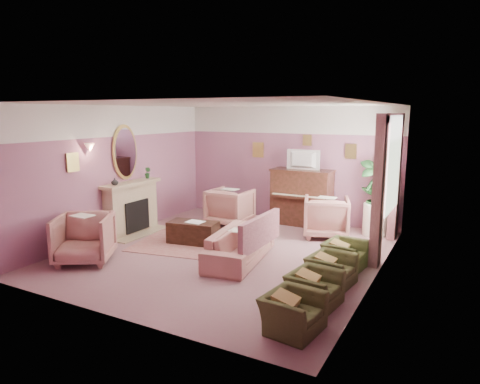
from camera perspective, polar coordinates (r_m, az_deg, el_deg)
The scene contains 48 objects.
floor at distance 8.31m, azimuth -1.62°, elevation -8.05°, with size 5.50×6.00×0.01m, color #8D636B.
ceiling at distance 7.88m, azimuth -1.72°, elevation 11.63°, with size 5.50×6.00×0.01m, color beige.
wall_back at distance 10.66m, azimuth 6.40°, elevation 3.74°, with size 5.50×0.02×2.80m, color #774B70.
wall_front at distance 5.63m, azimuth -17.07°, elevation -2.77°, with size 5.50×0.02×2.80m, color #774B70.
wall_left at distance 9.63m, azimuth -16.02°, elevation 2.67°, with size 0.02×6.00×2.80m, color #774B70.
wall_right at distance 7.04m, azimuth 18.13°, elevation -0.21°, with size 0.02×6.00×2.80m, color #774B70.
picture_rail_band at distance 10.58m, azimuth 6.50°, elevation 9.53°, with size 5.50×0.01×0.65m, color silver.
stripe_panel at distance 8.37m, azimuth 19.50°, elevation -0.92°, with size 0.01×3.00×2.15m, color #9EAF88.
fireplace_surround at distance 9.81m, azimuth -14.29°, elevation -2.15°, with size 0.30×1.40×1.10m, color tan.
fireplace_inset at distance 9.78m, azimuth -13.82°, elevation -3.07°, with size 0.18×0.72×0.68m, color black.
fire_ember at distance 9.80m, azimuth -13.59°, elevation -4.12°, with size 0.06×0.54×0.10m, color #E94625.
mantel_shelf at distance 9.69m, azimuth -14.31°, elevation 1.12°, with size 0.40×1.55×0.07m, color tan.
hearth at distance 9.81m, azimuth -13.28°, elevation -5.35°, with size 0.55×1.50×0.02m, color tan.
mirror_frame at distance 9.70m, azimuth -15.11°, elevation 5.15°, with size 0.04×0.72×1.20m, color tan.
mirror_glass at distance 9.68m, azimuth -15.00°, elevation 5.15°, with size 0.01×0.60×1.06m, color silver.
sconce_shade at distance 8.89m, azimuth -19.42°, elevation 5.62°, with size 0.20×0.20×0.16m, color #EEA687.
piano at distance 10.31m, azimuth 8.23°, elevation -0.76°, with size 1.40×0.60×1.30m, color #452419.
piano_keyshelf at distance 9.97m, azimuth 7.55°, elevation -0.72°, with size 1.30×0.12×0.06m, color #452419.
piano_keys at distance 9.96m, azimuth 7.55°, elevation -0.49°, with size 1.20×0.08×0.02m, color beige.
piano_top at distance 10.20m, azimuth 8.32°, elevation 2.88°, with size 1.45×0.65×0.04m, color #452419.
television at distance 10.12m, azimuth 8.27°, elevation 4.47°, with size 0.80×0.12×0.48m, color black.
print_back_left at distance 10.91m, azimuth 2.43°, elevation 5.64°, with size 0.30×0.03×0.38m, color tan.
print_back_right at distance 10.11m, azimuth 14.56°, elevation 5.27°, with size 0.26×0.03×0.34m, color tan.
print_back_mid at distance 10.39m, azimuth 8.96°, elevation 6.83°, with size 0.22×0.03×0.26m, color tan.
print_left_wall at distance 8.75m, azimuth -21.40°, elevation 3.71°, with size 0.03×0.28×0.36m, color tan.
window_blind at distance 8.52m, azimuth 19.79°, elevation 3.52°, with size 0.03×1.40×1.80m, color silver.
curtain_left at distance 7.69m, azimuth 17.98°, elevation -0.09°, with size 0.16×0.34×2.60m, color #945561.
curtain_right at distance 9.49m, azimuth 20.00°, elevation 1.72°, with size 0.16×0.34×2.60m, color #945561.
pelmet at distance 8.48m, azimuth 19.61°, elevation 9.33°, with size 0.16×2.20×0.16m, color #945561.
mantel_plant at distance 10.06m, azimuth -12.21°, elevation 2.53°, with size 0.16×0.16×0.28m, color #205324.
mantel_vase at distance 9.31m, azimuth -16.36°, elevation 1.33°, with size 0.16×0.16×0.16m, color silver.
area_rug at distance 8.86m, azimuth -5.47°, elevation -6.88°, with size 2.50×1.80×0.01m, color #9E615C.
coffee_table at distance 8.88m, azimuth -6.25°, elevation -5.37°, with size 1.00×0.50×0.45m, color black.
table_paper at distance 8.79m, azimuth -6.01°, elevation -3.98°, with size 0.35×0.28×0.01m, color white.
sofa at distance 7.77m, azimuth 0.02°, elevation -6.35°, with size 0.65×1.95×0.79m, color tan.
sofa_throw at distance 7.54m, azimuth 2.71°, elevation -5.25°, with size 0.10×1.48×0.54m, color #945561.
floral_armchair_left at distance 10.21m, azimuth -1.34°, elevation -1.72°, with size 0.93×0.93×0.96m, color tan.
floral_armchair_right at distance 9.41m, azimuth 11.43°, elevation -2.99°, with size 0.93×0.93×0.96m, color tan.
floral_armchair_front at distance 8.15m, azimuth -20.10°, elevation -5.54°, with size 0.93×0.93×0.96m, color tan.
olive_chair_a at distance 5.45m, azimuth 7.08°, elevation -14.92°, with size 0.51×0.73×0.63m, color #424923.
olive_chair_b at distance 6.16m, azimuth 9.91°, elevation -11.91°, with size 0.51×0.73×0.63m, color #424923.
olive_chair_c at distance 6.89m, azimuth 12.09°, elevation -9.51°, with size 0.51×0.73×0.63m, color #424923.
olive_chair_d at distance 7.64m, azimuth 13.83°, elevation -7.56°, with size 0.51×0.73×0.63m, color #424923.
side_table at distance 9.81m, azimuth 17.57°, elevation -3.53°, with size 0.52×0.52×0.70m, color white.
side_plant_big at distance 9.70m, azimuth 17.74°, elevation -0.54°, with size 0.30×0.30×0.34m, color #205324.
side_plant_small at distance 9.59m, azimuth 18.32°, elevation -0.88°, with size 0.16×0.16×0.28m, color #205324.
palm_pot at distance 9.92m, azimuth 17.37°, elevation -4.43°, with size 0.34×0.34×0.34m, color #AD5549.
palm_plant at distance 9.74m, azimuth 17.66°, elevation 0.64°, with size 0.76×0.76×1.44m, color #205324.
Camera 1 is at (3.92, -6.83, 2.65)m, focal length 32.00 mm.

